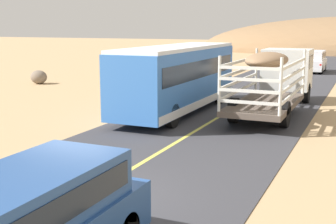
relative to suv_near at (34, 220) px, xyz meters
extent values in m
plane|color=tan|center=(-1.42, 3.35, -1.09)|extent=(240.00, 240.00, 0.00)
cube|color=#38383D|center=(-1.42, 3.35, -1.08)|extent=(8.00, 120.00, 0.02)
cube|color=#D8CC4C|center=(-1.42, 3.35, -1.06)|extent=(0.16, 117.60, 0.00)
cube|color=#264C8C|center=(0.00, -0.07, 0.46)|extent=(1.75, 3.59, 0.80)
cube|color=#192333|center=(0.00, -0.07, 0.48)|extent=(1.79, 3.22, 0.44)
cylinder|color=black|center=(-0.82, 1.51, -0.69)|extent=(0.26, 0.76, 0.76)
cube|color=silver|center=(0.64, 20.15, 0.73)|extent=(2.50, 2.20, 2.20)
cube|color=#192333|center=(0.64, 20.15, 1.18)|extent=(2.53, 1.54, 0.70)
cube|color=brown|center=(0.64, 14.75, -0.37)|extent=(2.50, 6.40, 0.24)
cylinder|color=silver|center=(-0.55, 17.89, 0.85)|extent=(0.12, 0.12, 2.20)
cylinder|color=silver|center=(1.83, 17.89, 0.85)|extent=(0.12, 0.12, 2.20)
cylinder|color=silver|center=(-0.55, 11.61, 0.85)|extent=(0.12, 0.12, 2.20)
cylinder|color=silver|center=(1.83, 11.61, 0.85)|extent=(0.12, 0.12, 2.20)
cube|color=silver|center=(-0.57, 14.75, 0.19)|extent=(0.08, 6.30, 0.12)
cube|color=silver|center=(1.85, 14.75, 0.19)|extent=(0.08, 6.30, 0.12)
cube|color=silver|center=(0.64, 11.59, 0.19)|extent=(2.40, 0.08, 0.12)
cube|color=silver|center=(-0.57, 14.75, 0.63)|extent=(0.08, 6.30, 0.12)
cube|color=silver|center=(1.85, 14.75, 0.63)|extent=(0.08, 6.30, 0.12)
cube|color=silver|center=(0.64, 11.59, 0.63)|extent=(2.40, 0.08, 0.12)
cube|color=silver|center=(-0.57, 14.75, 1.07)|extent=(0.08, 6.30, 0.12)
cube|color=silver|center=(1.85, 14.75, 1.07)|extent=(0.08, 6.30, 0.12)
cube|color=silver|center=(0.64, 11.59, 1.07)|extent=(2.40, 0.08, 0.12)
cube|color=silver|center=(-0.57, 14.75, 1.51)|extent=(0.08, 6.30, 0.12)
cube|color=silver|center=(1.85, 14.75, 1.51)|extent=(0.08, 6.30, 0.12)
cube|color=silver|center=(0.64, 11.59, 1.51)|extent=(2.40, 0.08, 0.12)
ellipsoid|color=#8C6B4C|center=(0.64, 14.75, 1.60)|extent=(1.75, 3.84, 0.70)
cylinder|color=black|center=(-0.45, 20.15, -0.52)|extent=(0.32, 1.10, 1.10)
cylinder|color=black|center=(1.73, 20.15, -0.52)|extent=(0.32, 1.10, 1.10)
cylinder|color=black|center=(-0.45, 13.47, -0.52)|extent=(0.32, 1.10, 1.10)
cylinder|color=black|center=(1.73, 13.47, -0.52)|extent=(0.32, 1.10, 1.10)
cube|color=#3872C6|center=(-3.63, 14.80, 0.63)|extent=(2.50, 10.00, 2.70)
cube|color=white|center=(-3.63, 14.80, 2.06)|extent=(2.45, 9.80, 0.16)
cube|color=#192333|center=(-3.63, 14.80, 1.11)|extent=(2.54, 9.20, 0.80)
cube|color=silver|center=(-3.63, 14.80, -0.52)|extent=(2.53, 9.80, 0.36)
cylinder|color=black|center=(-4.73, 18.05, -0.57)|extent=(0.30, 1.00, 1.00)
cylinder|color=black|center=(-2.53, 18.05, -0.57)|extent=(0.30, 1.00, 1.00)
cylinder|color=black|center=(-4.73, 11.55, -0.57)|extent=(0.30, 1.00, 1.00)
cylinder|color=black|center=(-2.53, 11.55, -0.57)|extent=(0.30, 1.00, 1.00)
cube|color=silver|center=(0.13, 37.61, -0.39)|extent=(1.90, 4.60, 0.90)
cube|color=silver|center=(0.13, 37.46, 0.46)|extent=(1.75, 3.59, 0.80)
cube|color=#192333|center=(0.13, 37.46, 0.48)|extent=(1.79, 3.22, 0.44)
cube|color=silver|center=(0.13, 35.39, -0.72)|extent=(1.86, 0.20, 0.24)
cube|color=red|center=(-0.70, 35.33, -0.21)|extent=(0.16, 0.06, 0.14)
cube|color=red|center=(0.96, 35.33, -0.21)|extent=(0.16, 0.06, 0.14)
cylinder|color=black|center=(-0.69, 39.04, -0.69)|extent=(0.26, 0.76, 0.76)
cylinder|color=black|center=(0.95, 39.04, -0.69)|extent=(0.26, 0.76, 0.76)
cylinder|color=black|center=(-0.69, 36.19, -0.69)|extent=(0.26, 0.76, 0.76)
cylinder|color=black|center=(0.95, 36.19, -0.69)|extent=(0.26, 0.76, 0.76)
ellipsoid|color=#756656|center=(-17.14, 20.93, -0.59)|extent=(1.24, 1.06, 0.99)
camera|label=1|loc=(4.80, -5.48, 3.12)|focal=48.87mm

